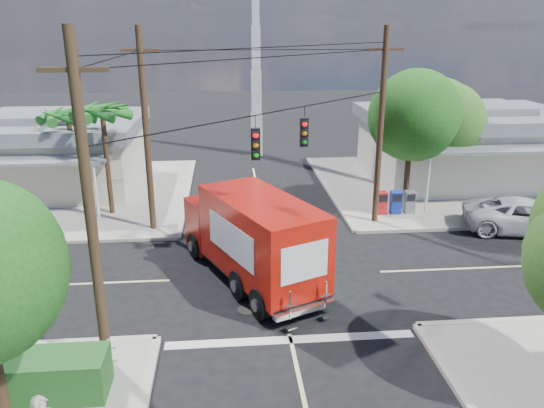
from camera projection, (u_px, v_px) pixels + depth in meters
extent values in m
plane|color=black|center=(277.00, 276.00, 19.97)|extent=(120.00, 120.00, 0.00)
cube|color=gray|center=(444.00, 185.00, 31.27)|extent=(14.00, 14.00, 0.14)
cube|color=#B1AC9D|center=(327.00, 188.00, 30.68)|extent=(0.25, 14.00, 0.14)
cube|color=#B1AC9D|center=(503.00, 227.00, 24.66)|extent=(14.00, 0.25, 0.14)
cube|color=gray|center=(60.00, 195.00, 29.40)|extent=(14.00, 14.00, 0.14)
cube|color=#B1AC9D|center=(188.00, 191.00, 30.00)|extent=(0.25, 14.00, 0.14)
cube|color=#B1AC9D|center=(14.00, 243.00, 22.80)|extent=(14.00, 0.25, 0.14)
cube|color=beige|center=(259.00, 196.00, 29.41)|extent=(0.12, 12.00, 0.01)
cube|color=beige|center=(530.00, 266.00, 20.82)|extent=(12.00, 0.12, 0.01)
cube|color=beige|center=(2.00, 287.00, 19.12)|extent=(12.00, 0.12, 0.01)
cube|color=silver|center=(291.00, 340.00, 15.91)|extent=(7.50, 0.40, 0.01)
cube|color=silver|center=(464.00, 151.00, 31.78)|extent=(11.00, 8.00, 3.40)
cube|color=gray|center=(468.00, 117.00, 31.12)|extent=(11.80, 8.80, 0.70)
cube|color=gray|center=(469.00, 108.00, 30.96)|extent=(6.05, 4.40, 0.50)
cube|color=gray|center=(509.00, 149.00, 26.77)|extent=(9.90, 1.80, 0.15)
cylinder|color=silver|center=(428.00, 183.00, 26.10)|extent=(0.12, 0.12, 2.90)
cube|color=beige|center=(46.00, 159.00, 30.20)|extent=(10.00, 8.00, 3.20)
cube|color=gray|center=(42.00, 125.00, 29.58)|extent=(10.80, 8.80, 0.70)
cube|color=gray|center=(40.00, 116.00, 29.42)|extent=(5.50, 4.40, 0.50)
cube|color=gray|center=(11.00, 161.00, 25.23)|extent=(9.00, 1.80, 0.15)
cylinder|color=silver|center=(96.00, 191.00, 25.24)|extent=(0.12, 0.12, 2.70)
cube|color=silver|center=(257.00, 134.00, 38.42)|extent=(0.80, 0.80, 3.00)
cube|color=silver|center=(256.00, 92.00, 37.46)|extent=(0.70, 0.70, 3.00)
cube|color=silver|center=(256.00, 48.00, 36.51)|extent=(0.60, 0.60, 3.00)
cube|color=silver|center=(255.00, 2.00, 35.55)|extent=(0.50, 0.50, 3.00)
cylinder|color=#422D1C|center=(408.00, 169.00, 26.31)|extent=(0.28, 0.28, 4.10)
sphere|color=#184B18|center=(412.00, 118.00, 25.49)|extent=(4.10, 4.10, 4.10)
sphere|color=#184B18|center=(403.00, 112.00, 25.57)|extent=(3.33, 3.33, 3.33)
sphere|color=#184B18|center=(421.00, 122.00, 25.28)|extent=(3.58, 3.58, 3.58)
cylinder|color=#422D1C|center=(440.00, 163.00, 28.69)|extent=(0.28, 0.28, 3.58)
sphere|color=#305E1C|center=(445.00, 121.00, 27.97)|extent=(3.58, 3.58, 3.58)
sphere|color=#305E1C|center=(436.00, 117.00, 28.06)|extent=(2.91, 2.91, 2.91)
sphere|color=#305E1C|center=(453.00, 124.00, 27.76)|extent=(3.14, 3.14, 3.14)
cylinder|color=#422D1C|center=(107.00, 164.00, 25.58)|extent=(0.24, 0.24, 5.00)
cone|color=#217022|center=(121.00, 109.00, 24.83)|extent=(0.50, 2.06, 0.98)
cone|color=#217022|center=(117.00, 107.00, 25.46)|extent=(1.92, 1.68, 0.98)
cone|color=#217022|center=(101.00, 107.00, 25.56)|extent=(2.12, 0.95, 0.98)
cone|color=#217022|center=(86.00, 109.00, 25.05)|extent=(1.34, 2.07, 0.98)
cone|color=#217022|center=(82.00, 111.00, 24.31)|extent=(1.34, 2.07, 0.98)
cone|color=#217022|center=(93.00, 113.00, 23.90)|extent=(2.12, 0.95, 0.98)
cone|color=#217022|center=(111.00, 112.00, 24.13)|extent=(1.92, 1.68, 0.98)
cylinder|color=#422D1C|center=(74.00, 161.00, 26.89)|extent=(0.24, 0.24, 4.60)
cone|color=#217022|center=(86.00, 114.00, 26.20)|extent=(0.50, 2.06, 0.98)
cone|color=#217022|center=(83.00, 112.00, 26.83)|extent=(1.92, 1.68, 0.98)
cone|color=#217022|center=(68.00, 111.00, 26.93)|extent=(2.12, 0.95, 0.98)
cone|color=#217022|center=(53.00, 113.00, 26.42)|extent=(1.34, 2.07, 0.98)
cone|color=#217022|center=(48.00, 115.00, 25.69)|extent=(1.34, 2.07, 0.98)
cone|color=#217022|center=(58.00, 117.00, 25.28)|extent=(2.12, 0.95, 0.98)
cone|color=#217022|center=(76.00, 116.00, 25.51)|extent=(1.92, 1.68, 0.98)
cylinder|color=#473321|center=(90.00, 214.00, 13.19)|extent=(0.28, 0.28, 9.00)
cube|color=#473321|center=(73.00, 70.00, 12.08)|extent=(1.60, 0.12, 0.12)
cylinder|color=#473321|center=(380.00, 130.00, 23.89)|extent=(0.28, 0.28, 9.00)
cube|color=#473321|center=(386.00, 49.00, 22.78)|extent=(1.60, 0.12, 0.12)
cylinder|color=#473321|center=(146.00, 134.00, 23.01)|extent=(0.28, 0.28, 9.00)
cube|color=#473321|center=(140.00, 50.00, 21.89)|extent=(1.60, 0.12, 0.12)
cylinder|color=black|center=(277.00, 111.00, 18.00)|extent=(10.43, 10.43, 0.04)
cube|color=black|center=(255.00, 144.00, 17.48)|extent=(0.30, 0.24, 1.05)
sphere|color=red|center=(256.00, 135.00, 17.24)|extent=(0.20, 0.20, 0.20)
cube|color=black|center=(304.00, 132.00, 19.43)|extent=(0.30, 0.24, 1.05)
sphere|color=red|center=(305.00, 124.00, 19.20)|extent=(0.20, 0.20, 0.20)
cube|color=silver|center=(2.00, 366.00, 13.87)|extent=(5.94, 0.05, 0.08)
cube|color=silver|center=(110.00, 356.00, 14.06)|extent=(0.09, 0.06, 1.00)
cube|color=red|center=(381.00, 203.00, 26.10)|extent=(0.50, 0.50, 1.10)
cube|color=navy|center=(395.00, 202.00, 26.16)|extent=(0.50, 0.50, 1.10)
cube|color=slate|center=(409.00, 202.00, 26.22)|extent=(0.50, 0.50, 1.10)
cube|color=black|center=(251.00, 265.00, 19.69)|extent=(5.07, 7.62, 0.24)
cube|color=red|center=(218.00, 222.00, 21.82)|extent=(2.74, 2.41, 2.08)
cube|color=black|center=(211.00, 209.00, 22.24)|extent=(1.91, 1.05, 0.90)
cube|color=silver|center=(210.00, 231.00, 22.73)|extent=(2.03, 1.01, 0.33)
cube|color=red|center=(261.00, 237.00, 18.53)|extent=(4.45, 5.98, 2.75)
cube|color=white|center=(291.00, 227.00, 19.06)|extent=(1.44, 3.10, 1.23)
cube|color=white|center=(230.00, 240.00, 17.92)|extent=(1.44, 3.10, 1.23)
cube|color=white|center=(305.00, 262.00, 16.21)|extent=(1.56, 0.73, 1.23)
cube|color=silver|center=(306.00, 309.00, 16.61)|extent=(2.16, 1.17, 0.17)
cube|color=silver|center=(290.00, 305.00, 16.08)|extent=(0.41, 0.23, 0.95)
cube|color=silver|center=(326.00, 295.00, 16.70)|extent=(0.41, 0.23, 0.95)
cylinder|color=black|center=(195.00, 246.00, 21.43)|extent=(0.71, 1.07, 1.04)
cylinder|color=black|center=(243.00, 235.00, 22.46)|extent=(0.71, 1.07, 1.04)
cylinder|color=black|center=(260.00, 304.00, 16.92)|extent=(0.71, 1.07, 1.04)
cylinder|color=black|center=(317.00, 288.00, 17.94)|extent=(0.71, 1.07, 1.04)
imported|color=silver|center=(527.00, 216.00, 24.02)|extent=(5.96, 3.89, 1.53)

